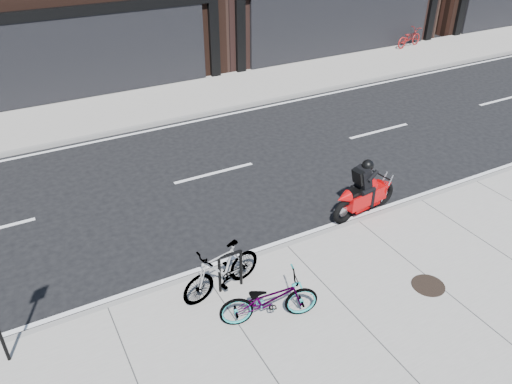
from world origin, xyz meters
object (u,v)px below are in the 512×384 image
bike_rack (230,268)px  bicycle_far (409,38)px  bicycle_front (269,299)px  manhole_cover (428,285)px  bicycle_rear (221,270)px  motorcycle (368,191)px

bike_rack → bicycle_far: 19.15m
bicycle_front → bicycle_far: bearing=-34.6°
bicycle_front → manhole_cover: bearing=-87.4°
manhole_cover → bike_rack: bearing=152.4°
bicycle_far → manhole_cover: 17.81m
bicycle_front → bicycle_rear: size_ratio=1.04×
bicycle_rear → manhole_cover: 4.15m
bicycle_rear → bicycle_far: (15.50, 11.50, -0.09)m
motorcycle → manhole_cover: (-0.71, -2.84, -0.48)m
manhole_cover → bicycle_front: bearing=167.1°
bike_rack → bicycle_rear: size_ratio=0.49×
bike_rack → manhole_cover: 3.98m
bike_rack → bicycle_front: bicycle_front is taller
bicycle_front → bike_rack: bearing=28.7°
bicycle_far → bicycle_rear: bearing=115.5°
bicycle_rear → manhole_cover: bicycle_rear is taller
bike_rack → motorcycle: 4.33m
bicycle_front → manhole_cover: bicycle_front is taller
bicycle_rear → bicycle_front: bearing=10.9°
bike_rack → bicycle_far: size_ratio=0.51×
bike_rack → motorcycle: size_ratio=0.43×
motorcycle → bicycle_far: size_ratio=1.20×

